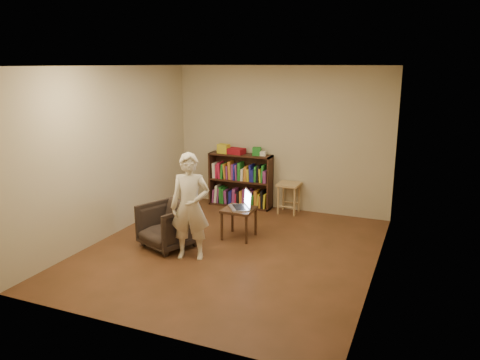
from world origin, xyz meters
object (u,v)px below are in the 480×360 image
at_px(bookshelf, 241,183).
at_px(person, 190,207).
at_px(stool, 289,189).
at_px(laptop, 242,204).
at_px(side_table, 239,213).
at_px(armchair, 168,226).

height_order(bookshelf, person, person).
height_order(bookshelf, stool, bookshelf).
bearing_deg(laptop, bookshelf, 167.58).
bearing_deg(laptop, stool, 132.48).
relative_size(bookshelf, side_table, 2.54).
relative_size(side_table, person, 0.32).
xyz_separation_m(armchair, person, (0.50, -0.22, 0.42)).
bearing_deg(side_table, armchair, -137.82).
height_order(stool, armchair, armchair).
bearing_deg(stool, person, -105.07).
relative_size(stool, armchair, 0.77).
height_order(stool, laptop, laptop).
bearing_deg(armchair, person, -1.72).
bearing_deg(bookshelf, person, -83.21).
bearing_deg(armchair, laptop, 64.27).
bearing_deg(bookshelf, side_table, -68.39).
relative_size(stool, laptop, 1.17).
xyz_separation_m(side_table, laptop, (0.04, 0.03, 0.14)).
height_order(bookshelf, side_table, bookshelf).
relative_size(bookshelf, laptop, 2.54).
height_order(side_table, laptop, laptop).
xyz_separation_m(bookshelf, stool, (0.96, -0.06, 0.00)).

